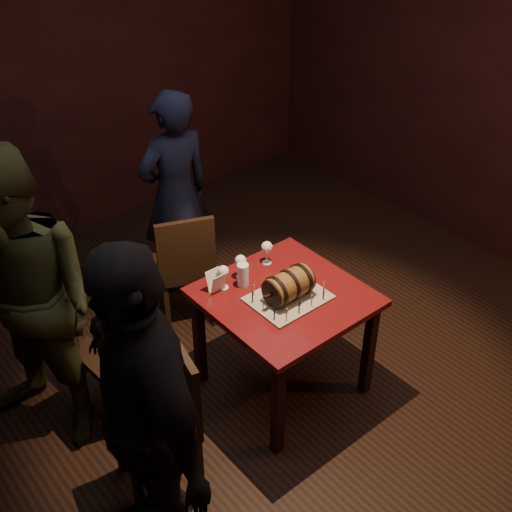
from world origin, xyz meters
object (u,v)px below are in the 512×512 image
at_px(wine_glass_left, 223,272).
at_px(person_left_front, 143,416).
at_px(wine_glass_right, 267,248).
at_px(chair_left_front, 168,411).
at_px(pint_of_ale, 243,275).
at_px(barrel_cake, 289,285).
at_px(chair_left_rear, 125,336).
at_px(wine_glass_mid, 241,262).
at_px(person_left_rear, 26,310).
at_px(person_back, 175,195).
at_px(chair_back, 185,264).
at_px(pub_table, 284,309).

relative_size(wine_glass_left, person_left_front, 0.09).
distance_m(wine_glass_left, person_left_front, 1.20).
distance_m(wine_glass_left, wine_glass_right, 0.37).
bearing_deg(chair_left_front, pint_of_ale, 24.58).
bearing_deg(barrel_cake, chair_left_rear, 144.52).
height_order(wine_glass_left, chair_left_front, chair_left_front).
bearing_deg(wine_glass_mid, barrel_cake, -77.15).
xyz_separation_m(chair_left_rear, person_left_rear, (-0.50, 0.09, 0.41)).
bearing_deg(wine_glass_left, chair_left_front, -148.93).
bearing_deg(pint_of_ale, wine_glass_left, 155.09).
height_order(wine_glass_mid, person_left_rear, person_left_rear).
height_order(wine_glass_right, person_back, person_back).
bearing_deg(wine_glass_mid, person_left_rear, 165.49).
distance_m(wine_glass_left, pint_of_ale, 0.13).
bearing_deg(chair_left_rear, pint_of_ale, -23.31).
xyz_separation_m(wine_glass_left, wine_glass_mid, (0.15, 0.02, -0.00)).
relative_size(wine_glass_left, chair_left_rear, 0.17).
xyz_separation_m(wine_glass_right, person_left_front, (-1.35, -0.73, 0.05)).
bearing_deg(person_back, chair_left_front, 57.95).
xyz_separation_m(wine_glass_mid, wine_glass_right, (0.22, 0.01, 0.00)).
bearing_deg(wine_glass_left, barrel_cake, -54.99).
distance_m(wine_glass_right, person_left_rear, 1.48).
height_order(chair_back, person_left_front, person_left_front).
bearing_deg(chair_left_front, person_back, 54.30).
bearing_deg(pub_table, chair_left_rear, 147.07).
bearing_deg(wine_glass_left, pint_of_ale, -24.91).
bearing_deg(person_left_rear, chair_left_front, 3.82).
relative_size(wine_glass_right, chair_back, 0.17).
xyz_separation_m(wine_glass_mid, pint_of_ale, (-0.04, -0.07, -0.04)).
distance_m(wine_glass_mid, wine_glass_right, 0.22).
height_order(pub_table, wine_glass_left, wine_glass_left).
relative_size(barrel_cake, person_back, 0.21).
xyz_separation_m(wine_glass_left, person_left_rear, (-1.07, 0.34, 0.06)).
bearing_deg(chair_left_rear, person_back, 41.37).
xyz_separation_m(pub_table, person_left_front, (-1.22, -0.41, 0.28)).
relative_size(pint_of_ale, chair_left_front, 0.16).
bearing_deg(chair_left_rear, barrel_cake, -35.48).
bearing_deg(wine_glass_right, person_left_front, -151.55).
bearing_deg(barrel_cake, person_back, 84.13).
relative_size(pub_table, wine_glass_left, 5.59).
height_order(person_back, person_left_rear, person_left_rear).
height_order(wine_glass_right, chair_left_rear, chair_left_rear).
relative_size(chair_back, person_left_front, 0.51).
height_order(pint_of_ale, person_left_front, person_left_front).
relative_size(chair_left_front, person_left_front, 0.51).
bearing_deg(wine_glass_right, chair_left_rear, 167.51).
bearing_deg(person_left_rear, person_left_front, -16.73).
xyz_separation_m(barrel_cake, chair_left_front, (-0.93, -0.09, -0.33)).
height_order(barrel_cake, person_left_rear, person_left_rear).
bearing_deg(barrel_cake, person_left_rear, 152.90).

